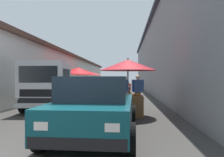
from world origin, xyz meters
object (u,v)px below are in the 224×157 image
(fruit_stall_mid_lane, at_px, (87,76))
(hatchback_car, at_px, (97,105))
(fruit_stall_near_right, at_px, (129,73))
(vendor_in_shade, at_px, (125,86))
(parked_scooter, at_px, (129,90))
(delivery_truck, at_px, (51,87))
(plastic_stool, at_px, (42,105))
(fruit_stall_near_left, at_px, (78,74))
(vendor_by_crates, at_px, (138,89))

(fruit_stall_mid_lane, relative_size, hatchback_car, 0.65)
(fruit_stall_near_right, relative_size, vendor_in_shade, 1.45)
(parked_scooter, bearing_deg, delivery_truck, 158.84)
(fruit_stall_mid_lane, distance_m, plastic_stool, 11.21)
(hatchback_car, distance_m, plastic_stool, 4.38)
(parked_scooter, bearing_deg, fruit_stall_near_right, 179.67)
(fruit_stall_near_left, xyz_separation_m, vendor_by_crates, (-4.83, -3.90, -0.78))
(fruit_stall_near_right, xyz_separation_m, vendor_by_crates, (2.02, -0.42, -0.73))
(fruit_stall_near_right, xyz_separation_m, plastic_stool, (0.48, 3.52, -1.29))
(fruit_stall_near_right, bearing_deg, fruit_stall_mid_lane, 17.44)
(hatchback_car, bearing_deg, fruit_stall_near_right, -15.49)
(fruit_stall_near_left, xyz_separation_m, hatchback_car, (-9.80, -2.66, -0.93))
(hatchback_car, bearing_deg, fruit_stall_mid_lane, 11.01)
(hatchback_car, bearing_deg, vendor_by_crates, -13.95)
(delivery_truck, relative_size, parked_scooter, 2.93)
(fruit_stall_near_right, xyz_separation_m, vendor_in_shade, (6.59, 0.22, -0.76))
(hatchback_car, bearing_deg, delivery_truck, 32.40)
(delivery_truck, bearing_deg, fruit_stall_near_right, -108.20)
(fruit_stall_near_right, height_order, parked_scooter, fruit_stall_near_right)
(vendor_in_shade, bearing_deg, fruit_stall_near_left, 85.28)
(hatchback_car, xyz_separation_m, vendor_in_shade, (9.53, -0.59, 0.12))
(fruit_stall_mid_lane, xyz_separation_m, parked_scooter, (-1.59, -3.71, -1.17))
(plastic_stool, bearing_deg, delivery_truck, -11.43)
(vendor_by_crates, bearing_deg, parked_scooter, 2.58)
(fruit_stall_mid_lane, height_order, fruit_stall_near_right, fruit_stall_near_right)
(fruit_stall_mid_lane, xyz_separation_m, hatchback_car, (-14.56, -2.83, -0.88))
(delivery_truck, distance_m, vendor_in_shade, 6.32)
(vendor_in_shade, bearing_deg, plastic_stool, 151.62)
(fruit_stall_near_left, height_order, hatchback_car, fruit_stall_near_left)
(delivery_truck, bearing_deg, hatchback_car, -147.60)
(parked_scooter, bearing_deg, vendor_by_crates, -177.42)
(fruit_stall_near_left, xyz_separation_m, vendor_in_shade, (-0.27, -3.26, -0.81))
(fruit_stall_near_right, relative_size, plastic_stool, 5.03)
(fruit_stall_near_left, height_order, parked_scooter, fruit_stall_near_left)
(hatchback_car, height_order, plastic_stool, hatchback_car)
(fruit_stall_near_left, xyz_separation_m, fruit_stall_near_right, (-6.85, -3.48, -0.05))
(fruit_stall_mid_lane, bearing_deg, hatchback_car, -168.99)
(fruit_stall_near_left, relative_size, plastic_stool, 5.59)
(parked_scooter, relative_size, plastic_stool, 3.89)
(hatchback_car, xyz_separation_m, plastic_stool, (3.42, 2.71, -0.41))
(hatchback_car, bearing_deg, parked_scooter, -3.85)
(fruit_stall_mid_lane, bearing_deg, plastic_stool, -179.35)
(fruit_stall_near_right, relative_size, hatchback_car, 0.55)
(delivery_truck, relative_size, vendor_in_shade, 3.29)
(vendor_by_crates, xyz_separation_m, vendor_in_shade, (4.56, 0.64, -0.03))
(fruit_stall_near_right, xyz_separation_m, hatchback_car, (-2.95, 0.82, -0.88))
(delivery_truck, xyz_separation_m, plastic_stool, (-0.64, 0.13, -0.71))
(delivery_truck, xyz_separation_m, vendor_by_crates, (0.91, -3.81, -0.15))
(vendor_in_shade, bearing_deg, fruit_stall_mid_lane, 34.25)
(hatchback_car, relative_size, parked_scooter, 2.34)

